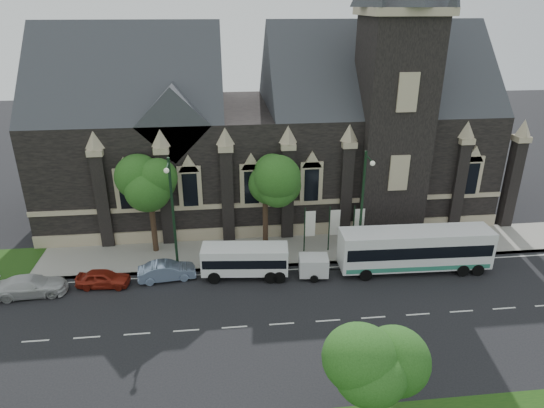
{
  "coord_description": "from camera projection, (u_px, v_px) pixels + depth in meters",
  "views": [
    {
      "loc": [
        -0.32,
        -24.38,
        18.81
      ],
      "look_at": [
        3.05,
        6.0,
        5.75
      ],
      "focal_mm": 31.2,
      "sensor_mm": 36.0,
      "label": 1
    }
  ],
  "objects": [
    {
      "name": "ground",
      "position": [
        234.0,
        327.0,
        29.7
      ],
      "size": [
        160.0,
        160.0,
        0.0
      ],
      "primitive_type": "plane",
      "color": "black",
      "rests_on": "ground"
    },
    {
      "name": "car_far_white",
      "position": [
        31.0,
        286.0,
        32.78
      ],
      "size": [
        4.93,
        2.3,
        1.39
      ],
      "primitive_type": "imported",
      "rotation": [
        0.0,
        0.0,
        1.65
      ],
      "color": "silver",
      "rests_on": "ground"
    },
    {
      "name": "banner_flag_right",
      "position": [
        357.0,
        224.0,
        38.04
      ],
      "size": [
        0.9,
        0.1,
        4.0
      ],
      "color": "black",
      "rests_on": "ground"
    },
    {
      "name": "banner_flag_left",
      "position": [
        308.0,
        226.0,
        37.63
      ],
      "size": [
        0.9,
        0.1,
        4.0
      ],
      "color": "black",
      "rests_on": "ground"
    },
    {
      "name": "tour_coach",
      "position": [
        415.0,
        249.0,
        35.4
      ],
      "size": [
        11.4,
        2.91,
        3.31
      ],
      "rotation": [
        0.0,
        0.0,
        -0.03
      ],
      "color": "white",
      "rests_on": "ground"
    },
    {
      "name": "street_lamp_near",
      "position": [
        363.0,
        202.0,
        35.19
      ],
      "size": [
        0.36,
        1.88,
        9.0
      ],
      "color": "black",
      "rests_on": "ground"
    },
    {
      "name": "car_far_red",
      "position": [
        103.0,
        278.0,
        33.77
      ],
      "size": [
        3.86,
        1.82,
        1.28
      ],
      "primitive_type": "imported",
      "rotation": [
        0.0,
        0.0,
        1.49
      ],
      "color": "maroon",
      "rests_on": "ground"
    },
    {
      "name": "museum",
      "position": [
        279.0,
        126.0,
        44.18
      ],
      "size": [
        40.0,
        17.7,
        29.9
      ],
      "color": "black",
      "rests_on": "ground"
    },
    {
      "name": "banner_flag_center",
      "position": [
        333.0,
        225.0,
        37.83
      ],
      "size": [
        0.9,
        0.1,
        4.0
      ],
      "color": "black",
      "rests_on": "ground"
    },
    {
      "name": "sedan",
      "position": [
        167.0,
        271.0,
        34.62
      ],
      "size": [
        4.29,
        1.94,
        1.37
      ],
      "primitive_type": "imported",
      "rotation": [
        0.0,
        0.0,
        1.69
      ],
      "color": "#7E94B6",
      "rests_on": "ground"
    },
    {
      "name": "street_lamp_mid",
      "position": [
        173.0,
        210.0,
        33.77
      ],
      "size": [
        0.36,
        1.88,
        9.0
      ],
      "color": "black",
      "rests_on": "ground"
    },
    {
      "name": "box_trailer",
      "position": [
        314.0,
        266.0,
        34.85
      ],
      "size": [
        3.14,
        1.85,
        1.64
      ],
      "rotation": [
        0.0,
        0.0,
        -0.11
      ],
      "color": "silver",
      "rests_on": "ground"
    },
    {
      "name": "sidewalk",
      "position": [
        230.0,
        253.0,
        38.36
      ],
      "size": [
        80.0,
        5.0,
        0.15
      ],
      "primitive_type": "cube",
      "color": "gray",
      "rests_on": "ground"
    },
    {
      "name": "shuttle_bus",
      "position": [
        245.0,
        259.0,
        34.74
      ],
      "size": [
        6.47,
        2.79,
        2.43
      ],
      "rotation": [
        0.0,
        0.0,
        -0.1
      ],
      "color": "white",
      "rests_on": "ground"
    },
    {
      "name": "tree_walk_left",
      "position": [
        152.0,
        185.0,
        36.64
      ],
      "size": [
        3.91,
        3.91,
        7.64
      ],
      "color": "black",
      "rests_on": "ground"
    },
    {
      "name": "tree_park_east",
      "position": [
        385.0,
        366.0,
        19.99
      ],
      "size": [
        3.4,
        3.4,
        6.28
      ],
      "color": "black",
      "rests_on": "ground"
    },
    {
      "name": "tree_walk_right",
      "position": [
        268.0,
        180.0,
        37.53
      ],
      "size": [
        4.08,
        4.08,
        7.8
      ],
      "color": "black",
      "rests_on": "ground"
    }
  ]
}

